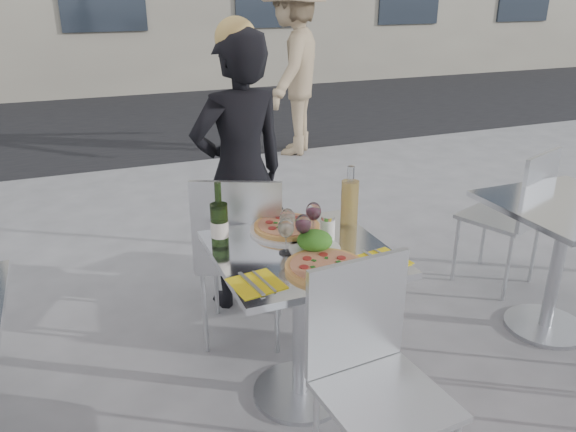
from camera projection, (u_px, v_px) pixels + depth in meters
name	position (u px, v px, depth m)	size (l,w,h in m)	color
ground	(300.00, 394.00, 2.65)	(80.00, 80.00, 0.00)	slate
street_asphalt	(128.00, 119.00, 8.24)	(24.00, 5.00, 0.00)	black
main_table	(301.00, 294.00, 2.45)	(0.72, 0.72, 0.75)	#B7BABF
side_table_right	(562.00, 241.00, 2.96)	(0.72, 0.72, 0.75)	#B7BABF
chair_far	(241.00, 247.00, 2.83)	(0.58, 0.58, 0.95)	silver
chair_near	(372.00, 365.00, 1.99)	(0.44, 0.45, 0.90)	silver
side_chair_rfar	(517.00, 208.00, 3.41)	(0.54, 0.54, 0.91)	silver
woman_diner	(240.00, 174.00, 3.18)	(0.58, 0.38, 1.60)	black
pedestrian_b	(293.00, 68.00, 6.22)	(1.24, 0.71, 1.92)	tan
pizza_near	(326.00, 267.00, 2.20)	(0.32, 0.32, 0.02)	#E4A959
pizza_far	(287.00, 228.00, 2.55)	(0.34, 0.34, 0.03)	white
salad_plate	(315.00, 242.00, 2.35)	(0.22, 0.22, 0.09)	white
wine_bottle	(219.00, 223.00, 2.34)	(0.07, 0.08, 0.29)	#2C471A
carafe	(350.00, 202.00, 2.56)	(0.08, 0.08, 0.29)	#D7B65B
sugar_shaker	(328.00, 227.00, 2.46)	(0.06, 0.06, 0.11)	white
wineglass_white_a	(286.00, 229.00, 2.30)	(0.07, 0.07, 0.16)	white
wineglass_white_b	(287.00, 219.00, 2.40)	(0.07, 0.07, 0.16)	white
wineglass_red_a	(303.00, 225.00, 2.34)	(0.07, 0.07, 0.16)	white
wineglass_red_b	(313.00, 213.00, 2.47)	(0.07, 0.07, 0.16)	white
napkin_left	(256.00, 283.00, 2.10)	(0.20, 0.20, 0.01)	yellow
napkin_right	(383.00, 260.00, 2.28)	(0.21, 0.21, 0.01)	yellow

